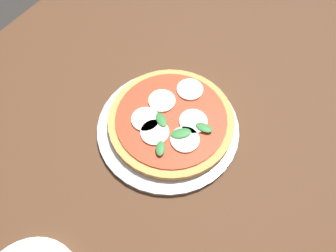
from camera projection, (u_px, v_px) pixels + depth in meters
ground_plane at (172, 193)px, 1.40m from camera, size 6.00×6.00×0.00m
dining_table at (175, 116)px, 0.82m from camera, size 1.59×1.13×0.75m
serving_tray at (168, 127)px, 0.70m from camera, size 0.33×0.33×0.01m
pizza at (171, 120)px, 0.69m from camera, size 0.29×0.29×0.03m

